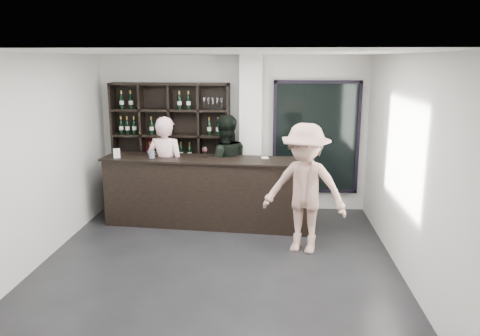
# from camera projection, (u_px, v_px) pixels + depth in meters

# --- Properties ---
(floor) EXTENTS (5.00, 5.50, 0.01)m
(floor) POSITION_uv_depth(u_px,v_px,m) (217.00, 268.00, 6.49)
(floor) COLOR black
(floor) RESTS_ON ground
(wine_shelf) EXTENTS (2.20, 0.35, 2.40)m
(wine_shelf) POSITION_uv_depth(u_px,v_px,m) (171.00, 148.00, 8.79)
(wine_shelf) COLOR black
(wine_shelf) RESTS_ON floor
(structural_column) EXTENTS (0.40, 0.40, 2.90)m
(structural_column) POSITION_uv_depth(u_px,v_px,m) (251.00, 136.00, 8.54)
(structural_column) COLOR silver
(structural_column) RESTS_ON floor
(glass_panel) EXTENTS (1.60, 0.08, 2.10)m
(glass_panel) POSITION_uv_depth(u_px,v_px,m) (316.00, 138.00, 8.68)
(glass_panel) COLOR black
(glass_panel) RESTS_ON floor
(tasting_counter) EXTENTS (3.59, 0.74, 1.19)m
(tasting_counter) POSITION_uv_depth(u_px,v_px,m) (208.00, 192.00, 8.04)
(tasting_counter) COLOR black
(tasting_counter) RESTS_ON floor
(taster_pink) EXTENTS (0.75, 0.56, 1.88)m
(taster_pink) POSITION_uv_depth(u_px,v_px,m) (166.00, 170.00, 8.15)
(taster_pink) COLOR beige
(taster_pink) RESTS_ON floor
(taster_black) EXTENTS (1.08, 0.94, 1.88)m
(taster_black) POSITION_uv_depth(u_px,v_px,m) (225.00, 167.00, 8.32)
(taster_black) COLOR black
(taster_black) RESTS_ON floor
(customer) EXTENTS (1.41, 1.07, 1.93)m
(customer) POSITION_uv_depth(u_px,v_px,m) (305.00, 189.00, 6.85)
(customer) COLOR tan
(customer) RESTS_ON floor
(wine_glass) EXTENTS (0.09, 0.09, 0.22)m
(wine_glass) POSITION_uv_depth(u_px,v_px,m) (205.00, 152.00, 7.91)
(wine_glass) COLOR white
(wine_glass) RESTS_ON tasting_counter
(spit_cup) EXTENTS (0.13, 0.13, 0.13)m
(spit_cup) POSITION_uv_depth(u_px,v_px,m) (152.00, 154.00, 7.91)
(spit_cup) COLOR #AAB7CA
(spit_cup) RESTS_ON tasting_counter
(napkin_stack) EXTENTS (0.13, 0.13, 0.02)m
(napkin_stack) POSITION_uv_depth(u_px,v_px,m) (265.00, 158.00, 7.91)
(napkin_stack) COLOR white
(napkin_stack) RESTS_ON tasting_counter
(card_stand) EXTENTS (0.12, 0.09, 0.16)m
(card_stand) POSITION_uv_depth(u_px,v_px,m) (117.00, 153.00, 7.91)
(card_stand) COLOR white
(card_stand) RESTS_ON tasting_counter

